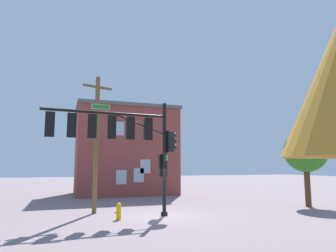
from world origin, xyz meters
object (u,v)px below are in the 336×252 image
(signal_pole_assembly, at_px, (125,137))
(utility_pole, at_px, (96,141))
(fire_hydrant, at_px, (119,211))
(tree_mid, at_px, (305,152))
(brick_building, at_px, (125,150))

(signal_pole_assembly, relative_size, utility_pole, 0.90)
(fire_hydrant, xyz_separation_m, tree_mid, (-12.56, -0.73, 3.18))
(fire_hydrant, bearing_deg, utility_pole, -68.78)
(utility_pole, bearing_deg, signal_pole_assembly, 120.92)
(utility_pole, xyz_separation_m, tree_mid, (-13.51, 1.73, -0.50))
(signal_pole_assembly, height_order, fire_hydrant, signal_pole_assembly)
(signal_pole_assembly, bearing_deg, brick_building, -101.16)
(fire_hydrant, bearing_deg, tree_mid, -176.66)
(fire_hydrant, bearing_deg, signal_pole_assembly, -128.06)
(fire_hydrant, distance_m, brick_building, 14.30)
(signal_pole_assembly, bearing_deg, tree_mid, -178.33)
(signal_pole_assembly, bearing_deg, utility_pole, -59.08)
(signal_pole_assembly, bearing_deg, fire_hydrant, 51.94)
(signal_pole_assembly, xyz_separation_m, fire_hydrant, (0.29, 0.38, -3.76))
(fire_hydrant, relative_size, tree_mid, 0.16)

